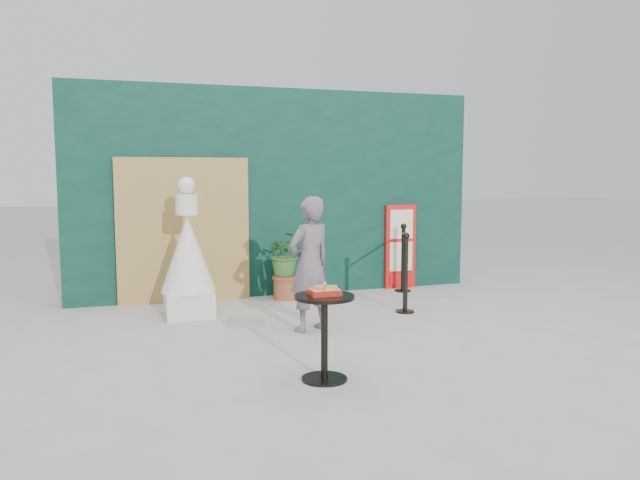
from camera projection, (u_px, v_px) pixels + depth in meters
The scene contains 10 objects.
ground at pixel (357, 349), 6.36m from camera, with size 60.00×60.00×0.00m, color #ADAAA5.
back_wall at pixel (278, 193), 9.17m from camera, with size 6.00×0.30×3.00m, color #092C23.
bamboo_fence at pixel (184, 231), 8.58m from camera, with size 1.80×0.08×2.00m, color tan.
woman at pixel (310, 264), 7.03m from camera, with size 0.56×0.37×1.53m, color slate.
menu_board at pixel (400, 247), 9.67m from camera, with size 0.50×0.07×1.30m.
statue at pixel (188, 260), 7.75m from camera, with size 0.68×0.68×1.74m.
cafe_table at pixel (324, 324), 5.37m from camera, with size 0.52×0.52×0.75m.
food_basket at pixel (325, 291), 5.34m from camera, with size 0.26×0.19×0.11m.
planter at pixel (286, 260), 8.83m from camera, with size 0.57×0.49×0.97m.
stanchion_barrier at pixel (404, 266), 8.70m from camera, with size 0.84×1.54×1.03m.
Camera 1 is at (-2.32, -5.76, 1.80)m, focal length 35.00 mm.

